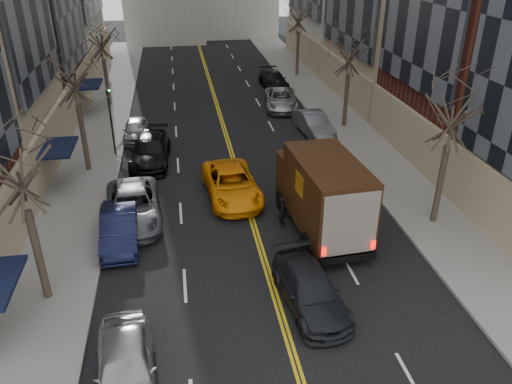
# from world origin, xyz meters

# --- Properties ---
(sidewalk_left) EXTENTS (4.00, 66.00, 0.15)m
(sidewalk_left) POSITION_xyz_m (-9.00, 27.00, 0.07)
(sidewalk_left) COLOR slate
(sidewalk_left) RESTS_ON ground
(sidewalk_right) EXTENTS (4.00, 66.00, 0.15)m
(sidewalk_right) POSITION_xyz_m (9.00, 27.00, 0.07)
(sidewalk_right) COLOR slate
(sidewalk_right) RESTS_ON ground
(tree_lf_near) EXTENTS (3.20, 3.20, 8.41)m
(tree_lf_near) POSITION_xyz_m (-8.80, 8.00, 6.24)
(tree_lf_near) COLOR #382D23
(tree_lf_near) RESTS_ON sidewalk_left
(tree_lf_mid) EXTENTS (3.20, 3.20, 8.91)m
(tree_lf_mid) POSITION_xyz_m (-8.80, 20.00, 6.60)
(tree_lf_mid) COLOR #382D23
(tree_lf_mid) RESTS_ON sidewalk_left
(tree_lf_far) EXTENTS (3.20, 3.20, 8.12)m
(tree_lf_far) POSITION_xyz_m (-8.80, 33.00, 6.02)
(tree_lf_far) COLOR #382D23
(tree_lf_far) RESTS_ON sidewalk_left
(tree_rt_near) EXTENTS (3.20, 3.20, 8.71)m
(tree_rt_near) POSITION_xyz_m (8.80, 11.00, 6.45)
(tree_rt_near) COLOR #382D23
(tree_rt_near) RESTS_ON sidewalk_right
(tree_rt_mid) EXTENTS (3.20, 3.20, 8.32)m
(tree_rt_mid) POSITION_xyz_m (8.80, 25.00, 6.17)
(tree_rt_mid) COLOR #382D23
(tree_rt_mid) RESTS_ON sidewalk_right
(tree_rt_far) EXTENTS (3.20, 3.20, 9.11)m
(tree_rt_far) POSITION_xyz_m (8.80, 40.00, 6.74)
(tree_rt_far) COLOR #382D23
(tree_rt_far) RESTS_ON sidewalk_right
(traffic_signal) EXTENTS (0.29, 0.26, 4.70)m
(traffic_signal) POSITION_xyz_m (-7.39, 22.00, 2.82)
(traffic_signal) COLOR black
(traffic_signal) RESTS_ON sidewalk_left
(ups_truck) EXTENTS (3.25, 7.16, 3.83)m
(ups_truck) POSITION_xyz_m (3.12, 11.34, 1.93)
(ups_truck) COLOR black
(ups_truck) RESTS_ON ground
(observer_sedan) EXTENTS (2.51, 5.05, 1.41)m
(observer_sedan) POSITION_xyz_m (1.20, 6.03, 0.70)
(observer_sedan) COLOR black
(observer_sedan) RESTS_ON ground
(taxi) EXTENTS (3.05, 5.88, 1.58)m
(taxi) POSITION_xyz_m (-0.69, 15.30, 0.79)
(taxi) COLOR orange
(taxi) RESTS_ON ground
(pedestrian) EXTENTS (0.52, 0.64, 1.53)m
(pedestrian) POSITION_xyz_m (1.41, 12.02, 0.77)
(pedestrian) COLOR black
(pedestrian) RESTS_ON ground
(parked_lf_a) EXTENTS (2.28, 4.76, 1.57)m
(parked_lf_a) POSITION_xyz_m (-5.44, 3.22, 0.78)
(parked_lf_a) COLOR #A6A9AE
(parked_lf_a) RESTS_ON ground
(parked_lf_b) EXTENTS (1.88, 4.71, 1.52)m
(parked_lf_b) POSITION_xyz_m (-6.30, 11.70, 0.76)
(parked_lf_b) COLOR black
(parked_lf_b) RESTS_ON ground
(parked_lf_c) EXTENTS (3.00, 5.87, 1.59)m
(parked_lf_c) POSITION_xyz_m (-5.80, 13.62, 0.79)
(parked_lf_c) COLOR #4E5156
(parked_lf_c) RESTS_ON ground
(parked_lf_d) EXTENTS (2.62, 5.69, 1.61)m
(parked_lf_d) POSITION_xyz_m (-5.12, 20.70, 0.81)
(parked_lf_d) COLOR black
(parked_lf_d) RESTS_ON ground
(parked_lf_e) EXTENTS (1.64, 4.01, 1.36)m
(parked_lf_e) POSITION_xyz_m (-6.25, 24.99, 0.68)
(parked_lf_e) COLOR #96999D
(parked_lf_e) RESTS_ON ground
(parked_rt_a) EXTENTS (2.11, 4.93, 1.58)m
(parked_rt_a) POSITION_xyz_m (6.15, 23.83, 0.79)
(parked_rt_a) COLOR #53555B
(parked_rt_a) RESTS_ON ground
(parked_rt_b) EXTENTS (3.22, 5.72, 1.51)m
(parked_rt_b) POSITION_xyz_m (5.10, 30.08, 0.75)
(parked_rt_b) COLOR #999DA1
(parked_rt_b) RESTS_ON ground
(parked_rt_c) EXTENTS (2.30, 5.20, 1.48)m
(parked_rt_c) POSITION_xyz_m (5.66, 36.20, 0.74)
(parked_rt_c) COLOR black
(parked_rt_c) RESTS_ON ground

